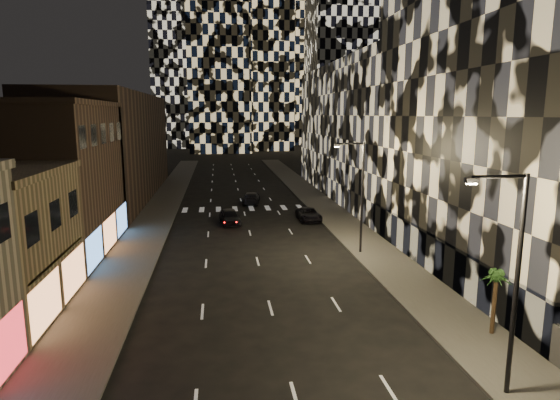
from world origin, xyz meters
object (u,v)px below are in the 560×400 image
object	(u,v)px
streetlight_far	(359,190)
car_dark_midlane	(230,217)
car_dark_oncoming	(251,198)
car_dark_rightlane	(309,214)
streetlight_near	(512,271)
palm_tree	(496,281)

from	to	relation	value
streetlight_far	car_dark_midlane	xyz separation A→B (m)	(-10.17, 12.04, -4.56)
car_dark_midlane	car_dark_oncoming	world-z (taller)	car_dark_midlane
car_dark_rightlane	car_dark_oncoming	bearing A→B (deg)	116.61
car_dark_midlane	car_dark_oncoming	size ratio (longest dim) A/B	0.90
streetlight_near	car_dark_oncoming	xyz separation A→B (m)	(-7.12, 43.05, -4.60)
streetlight_near	car_dark_midlane	world-z (taller)	streetlight_near
car_dark_rightlane	streetlight_far	bearing A→B (deg)	-83.43
streetlight_near	car_dark_rightlane	world-z (taller)	streetlight_near
streetlight_near	car_dark_midlane	bearing A→B (deg)	107.61
car_dark_oncoming	car_dark_rightlane	bearing A→B (deg)	125.19
car_dark_rightlane	palm_tree	xyz separation A→B (m)	(4.32, -27.58, 2.31)
car_dark_rightlane	streetlight_near	bearing A→B (deg)	-88.02
palm_tree	car_dark_oncoming	bearing A→B (deg)	104.42
car_dark_oncoming	palm_tree	distance (m)	39.37
streetlight_near	car_dark_rightlane	xyz separation A→B (m)	(-1.65, 32.56, -4.68)
car_dark_rightlane	car_dark_midlane	bearing A→B (deg)	-177.40
car_dark_rightlane	palm_tree	world-z (taller)	palm_tree
car_dark_rightlane	palm_tree	bearing A→B (deg)	-82.03
streetlight_far	palm_tree	xyz separation A→B (m)	(2.66, -15.02, -2.37)
car_dark_oncoming	car_dark_rightlane	world-z (taller)	car_dark_oncoming
car_dark_midlane	palm_tree	size ratio (longest dim) A/B	1.35
streetlight_near	streetlight_far	bearing A→B (deg)	90.00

